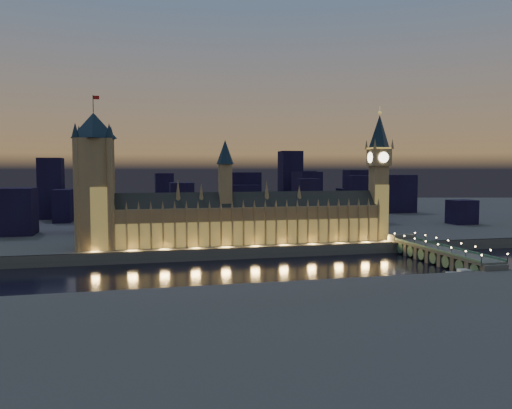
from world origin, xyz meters
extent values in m
plane|color=black|center=(0.00, 0.00, 0.00)|extent=(2000.00, 2000.00, 0.00)
cube|color=#434933|center=(0.00, 520.00, 4.00)|extent=(2000.00, 960.00, 8.00)
cube|color=#425141|center=(0.00, 41.00, 4.00)|extent=(2000.00, 2.50, 8.00)
cube|color=olive|center=(3.05, 62.00, 22.00)|extent=(200.03, 20.34, 28.00)
cube|color=#B19241|center=(3.05, 51.75, 17.00)|extent=(200.00, 0.50, 18.00)
cube|color=black|center=(3.05, 62.00, 39.00)|extent=(200.03, 16.61, 16.26)
cube|color=olive|center=(-16.95, 62.00, 52.00)|extent=(9.00, 9.00, 32.00)
cone|color=#152632|center=(-16.95, 62.00, 77.00)|extent=(13.00, 13.00, 18.00)
cube|color=olive|center=(-96.95, 51.40, 22.00)|extent=(1.20, 1.20, 28.00)
cone|color=olive|center=(-96.95, 52.00, 39.00)|extent=(2.00, 2.00, 6.00)
cube|color=olive|center=(-88.62, 51.40, 22.00)|extent=(1.20, 1.20, 28.00)
cone|color=olive|center=(-88.62, 52.00, 39.00)|extent=(2.00, 2.00, 6.00)
cube|color=olive|center=(-80.29, 51.40, 22.00)|extent=(1.20, 1.20, 28.00)
cone|color=olive|center=(-80.29, 52.00, 39.00)|extent=(2.00, 2.00, 6.00)
cube|color=olive|center=(-71.95, 51.40, 22.00)|extent=(1.20, 1.20, 28.00)
cone|color=olive|center=(-71.95, 52.00, 39.00)|extent=(2.00, 2.00, 6.00)
cube|color=olive|center=(-63.62, 51.40, 22.00)|extent=(1.20, 1.20, 28.00)
cone|color=olive|center=(-63.62, 52.00, 39.00)|extent=(2.00, 2.00, 6.00)
cube|color=olive|center=(-55.29, 51.40, 22.00)|extent=(1.20, 1.20, 28.00)
cone|color=olive|center=(-55.29, 52.00, 39.00)|extent=(2.00, 2.00, 6.00)
cube|color=olive|center=(-46.95, 51.40, 22.00)|extent=(1.20, 1.20, 28.00)
cone|color=olive|center=(-46.95, 52.00, 39.00)|extent=(2.00, 2.00, 6.00)
cube|color=olive|center=(-38.62, 51.40, 22.00)|extent=(1.20, 1.20, 28.00)
cone|color=olive|center=(-38.62, 52.00, 39.00)|extent=(2.00, 2.00, 6.00)
cube|color=olive|center=(-30.29, 51.40, 22.00)|extent=(1.20, 1.20, 28.00)
cone|color=olive|center=(-30.29, 52.00, 39.00)|extent=(2.00, 2.00, 6.00)
cube|color=olive|center=(-21.95, 51.40, 22.00)|extent=(1.20, 1.20, 28.00)
cone|color=olive|center=(-21.95, 52.00, 39.00)|extent=(2.00, 2.00, 6.00)
cube|color=olive|center=(-13.62, 51.40, 22.00)|extent=(1.20, 1.20, 28.00)
cone|color=olive|center=(-13.62, 52.00, 39.00)|extent=(2.00, 2.00, 6.00)
cube|color=olive|center=(-5.29, 51.40, 22.00)|extent=(1.20, 1.20, 28.00)
cone|color=olive|center=(-5.29, 52.00, 39.00)|extent=(2.00, 2.00, 6.00)
cube|color=olive|center=(3.05, 51.40, 22.00)|extent=(1.20, 1.20, 28.00)
cone|color=olive|center=(3.05, 52.00, 39.00)|extent=(2.00, 2.00, 6.00)
cube|color=olive|center=(11.38, 51.40, 22.00)|extent=(1.20, 1.20, 28.00)
cone|color=olive|center=(11.38, 52.00, 39.00)|extent=(2.00, 2.00, 6.00)
cube|color=olive|center=(19.71, 51.40, 22.00)|extent=(1.20, 1.20, 28.00)
cone|color=olive|center=(19.71, 52.00, 39.00)|extent=(2.00, 2.00, 6.00)
cube|color=olive|center=(28.05, 51.40, 22.00)|extent=(1.20, 1.20, 28.00)
cone|color=olive|center=(28.05, 52.00, 39.00)|extent=(2.00, 2.00, 6.00)
cube|color=olive|center=(36.38, 51.40, 22.00)|extent=(1.20, 1.20, 28.00)
cone|color=olive|center=(36.38, 52.00, 39.00)|extent=(2.00, 2.00, 6.00)
cube|color=olive|center=(44.71, 51.40, 22.00)|extent=(1.20, 1.20, 28.00)
cone|color=olive|center=(44.71, 52.00, 39.00)|extent=(2.00, 2.00, 6.00)
cube|color=olive|center=(53.05, 51.40, 22.00)|extent=(1.20, 1.20, 28.00)
cone|color=olive|center=(53.05, 52.00, 39.00)|extent=(2.00, 2.00, 6.00)
cube|color=olive|center=(61.38, 51.40, 22.00)|extent=(1.20, 1.20, 28.00)
cone|color=olive|center=(61.38, 52.00, 39.00)|extent=(2.00, 2.00, 6.00)
cube|color=olive|center=(69.71, 51.40, 22.00)|extent=(1.20, 1.20, 28.00)
cone|color=olive|center=(69.71, 52.00, 39.00)|extent=(2.00, 2.00, 6.00)
cube|color=olive|center=(78.05, 51.40, 22.00)|extent=(1.20, 1.20, 28.00)
cone|color=olive|center=(78.05, 52.00, 39.00)|extent=(2.00, 2.00, 6.00)
cube|color=olive|center=(86.38, 51.40, 22.00)|extent=(1.20, 1.20, 28.00)
cone|color=olive|center=(86.38, 52.00, 39.00)|extent=(2.00, 2.00, 6.00)
cube|color=olive|center=(94.71, 51.40, 22.00)|extent=(1.20, 1.20, 28.00)
cone|color=olive|center=(94.71, 52.00, 39.00)|extent=(2.00, 2.00, 6.00)
cube|color=olive|center=(103.05, 51.40, 22.00)|extent=(1.20, 1.20, 28.00)
cone|color=olive|center=(103.05, 52.00, 39.00)|extent=(2.00, 2.00, 6.00)
cone|color=olive|center=(-51.95, 62.00, 49.00)|extent=(4.40, 4.40, 18.00)
cone|color=olive|center=(-34.95, 62.00, 47.00)|extent=(4.40, 4.40, 14.00)
cone|color=olive|center=(15.05, 62.00, 48.00)|extent=(4.40, 4.40, 16.00)
cone|color=olive|center=(41.05, 62.00, 46.00)|extent=(4.40, 4.40, 12.00)
cube|color=olive|center=(-110.00, 62.00, 46.82)|extent=(24.82, 24.82, 77.64)
cube|color=#B19241|center=(-110.00, 50.80, 30.00)|extent=(22.00, 0.50, 44.00)
cone|color=#152632|center=(-110.00, 62.00, 94.64)|extent=(31.68, 31.68, 18.00)
cylinder|color=black|center=(-110.00, 62.00, 109.64)|extent=(0.50, 0.50, 12.00)
cube|color=#AE1813|center=(-107.80, 62.00, 114.14)|extent=(4.00, 0.15, 2.50)
cylinder|color=olive|center=(-121.00, 51.00, 46.82)|extent=(4.40, 4.40, 77.64)
cone|color=#152632|center=(-121.00, 51.00, 90.64)|extent=(5.20, 5.20, 10.00)
cylinder|color=olive|center=(-121.00, 73.00, 46.82)|extent=(4.40, 4.40, 77.64)
cone|color=#152632|center=(-121.00, 73.00, 90.64)|extent=(5.20, 5.20, 10.00)
cylinder|color=olive|center=(-99.00, 51.00, 46.82)|extent=(4.40, 4.40, 77.64)
cone|color=#152632|center=(-99.00, 51.00, 90.64)|extent=(5.20, 5.20, 10.00)
cylinder|color=olive|center=(-99.00, 73.00, 46.82)|extent=(4.40, 4.40, 77.64)
cone|color=#152632|center=(-99.00, 73.00, 90.64)|extent=(5.20, 5.20, 10.00)
cube|color=olive|center=(108.00, 62.00, 37.43)|extent=(12.46, 12.46, 58.86)
cube|color=#B19241|center=(108.00, 55.80, 30.00)|extent=(12.00, 0.50, 44.00)
cube|color=olive|center=(108.00, 62.00, 73.61)|extent=(15.00, 15.00, 13.51)
cube|color=#F2C64C|center=(108.00, 62.00, 80.96)|extent=(15.75, 15.75, 1.20)
cone|color=#152632|center=(108.00, 62.00, 94.56)|extent=(18.00, 18.00, 26.00)
sphere|color=#F2C64C|center=(108.00, 62.00, 109.06)|extent=(2.80, 2.80, 2.80)
cylinder|color=#F2C64C|center=(108.00, 62.00, 111.56)|extent=(0.40, 0.40, 5.00)
cylinder|color=#FFF2BF|center=(108.00, 54.25, 73.61)|extent=(8.40, 0.50, 8.40)
cylinder|color=#FFF2BF|center=(108.00, 69.75, 73.61)|extent=(8.40, 0.50, 8.40)
cylinder|color=#FFF2BF|center=(100.25, 62.00, 73.61)|extent=(0.50, 8.40, 8.40)
cylinder|color=#FFF2BF|center=(115.75, 62.00, 73.61)|extent=(0.50, 8.40, 8.40)
cone|color=olive|center=(100.50, 54.50, 84.36)|extent=(2.60, 2.60, 8.00)
cone|color=olive|center=(100.50, 69.50, 84.36)|extent=(2.60, 2.60, 8.00)
cone|color=olive|center=(115.50, 54.50, 84.36)|extent=(2.60, 2.60, 8.00)
cone|color=olive|center=(115.50, 69.50, 84.36)|extent=(2.60, 2.60, 8.00)
cube|color=#425141|center=(119.61, -10.00, 9.50)|extent=(18.14, 100.00, 1.60)
cube|color=#386651|center=(110.94, -10.00, 10.90)|extent=(0.80, 100.00, 1.60)
cube|color=#386651|center=(128.28, -10.00, 10.90)|extent=(0.80, 100.00, 1.60)
cube|color=#425141|center=(119.61, 45.00, 8.75)|extent=(18.14, 12.00, 9.50)
cube|color=#425141|center=(119.61, -60.00, 4.35)|extent=(16.33, 4.00, 9.50)
cylinder|color=black|center=(110.94, -60.00, 12.70)|extent=(0.30, 0.30, 4.40)
sphere|color=#FFD88C|center=(110.94, -60.00, 15.00)|extent=(1.00, 1.00, 1.00)
cylinder|color=black|center=(128.28, -60.00, 12.70)|extent=(0.30, 0.30, 4.40)
sphere|color=#FFD88C|center=(128.28, -60.00, 15.00)|extent=(1.00, 1.00, 1.00)
cube|color=#425141|center=(119.61, -45.71, 4.35)|extent=(16.33, 4.00, 9.50)
cylinder|color=black|center=(110.94, -45.71, 12.70)|extent=(0.30, 0.30, 4.40)
sphere|color=#FFD88C|center=(110.94, -45.71, 15.00)|extent=(1.00, 1.00, 1.00)
cylinder|color=black|center=(128.28, -45.71, 12.70)|extent=(0.30, 0.30, 4.40)
sphere|color=#FFD88C|center=(128.28, -45.71, 15.00)|extent=(1.00, 1.00, 1.00)
cube|color=#425141|center=(119.61, -31.43, 4.35)|extent=(16.33, 4.00, 9.50)
cylinder|color=black|center=(110.94, -31.43, 12.70)|extent=(0.30, 0.30, 4.40)
sphere|color=#FFD88C|center=(110.94, -31.43, 15.00)|extent=(1.00, 1.00, 1.00)
cylinder|color=black|center=(128.28, -31.43, 12.70)|extent=(0.30, 0.30, 4.40)
sphere|color=#FFD88C|center=(128.28, -31.43, 15.00)|extent=(1.00, 1.00, 1.00)
cube|color=#425141|center=(119.61, -17.14, 4.35)|extent=(16.33, 4.00, 9.50)
cylinder|color=black|center=(110.94, -17.14, 12.70)|extent=(0.30, 0.30, 4.40)
sphere|color=#FFD88C|center=(110.94, -17.14, 15.00)|extent=(1.00, 1.00, 1.00)
cylinder|color=black|center=(128.28, -17.14, 12.70)|extent=(0.30, 0.30, 4.40)
sphere|color=#FFD88C|center=(128.28, -17.14, 15.00)|extent=(1.00, 1.00, 1.00)
cube|color=#425141|center=(119.61, -2.86, 4.35)|extent=(16.33, 4.00, 9.50)
cylinder|color=black|center=(110.94, -2.86, 12.70)|extent=(0.30, 0.30, 4.40)
sphere|color=#FFD88C|center=(110.94, -2.86, 15.00)|extent=(1.00, 1.00, 1.00)
cylinder|color=black|center=(128.28, -2.86, 12.70)|extent=(0.30, 0.30, 4.40)
sphere|color=#FFD88C|center=(128.28, -2.86, 15.00)|extent=(1.00, 1.00, 1.00)
cube|color=#425141|center=(119.61, 11.43, 4.35)|extent=(16.33, 4.00, 9.50)
cylinder|color=black|center=(110.94, 11.43, 12.70)|extent=(0.30, 0.30, 4.40)
sphere|color=#FFD88C|center=(110.94, 11.43, 15.00)|extent=(1.00, 1.00, 1.00)
cylinder|color=black|center=(128.28, 11.43, 12.70)|extent=(0.30, 0.30, 4.40)
sphere|color=#FFD88C|center=(128.28, 11.43, 15.00)|extent=(1.00, 1.00, 1.00)
cube|color=#425141|center=(119.61, 25.71, 4.35)|extent=(16.33, 4.00, 9.50)
cylinder|color=black|center=(110.94, 25.71, 12.70)|extent=(0.30, 0.30, 4.40)
sphere|color=#FFD88C|center=(110.94, 25.71, 15.00)|extent=(1.00, 1.00, 1.00)
cylinder|color=black|center=(128.28, 25.71, 12.70)|extent=(0.30, 0.30, 4.40)
sphere|color=#FFD88C|center=(128.28, 25.71, 15.00)|extent=(1.00, 1.00, 1.00)
cube|color=#425141|center=(119.61, 40.00, 4.35)|extent=(16.33, 4.00, 9.50)
cylinder|color=black|center=(110.94, 40.00, 12.70)|extent=(0.30, 0.30, 4.40)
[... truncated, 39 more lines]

